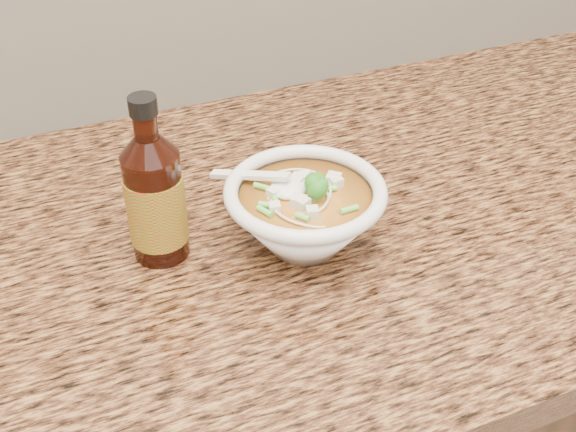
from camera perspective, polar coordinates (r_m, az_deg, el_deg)
name	(u,v)px	position (r m, az deg, el deg)	size (l,w,h in m)	color
counter_slab	(208,248)	(0.84, -6.34, -2.54)	(4.00, 0.68, 0.04)	olive
soup_bowl	(305,214)	(0.78, 1.33, 0.13)	(0.18, 0.18, 0.10)	white
hot_sauce_bottle	(155,199)	(0.77, -10.44, 1.35)	(0.07, 0.07, 0.19)	#370F07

